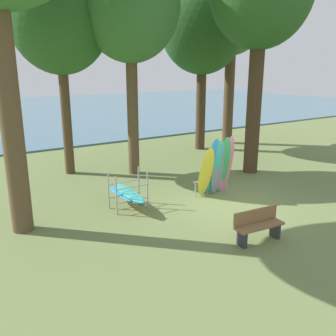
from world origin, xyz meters
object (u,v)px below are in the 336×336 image
object	(u,v)px
tree_far_right_back	(203,24)
board_storage_rack	(128,194)
leaning_board_pile	(217,168)
tree_deep_back	(232,17)
tree_mid_behind	(59,15)
park_bench	(258,225)
tree_far_left_back	(130,5)

from	to	relation	value
tree_far_right_back	board_storage_rack	distance (m)	11.18
leaning_board_pile	tree_deep_back	bearing A→B (deg)	46.27
tree_far_right_back	tree_deep_back	size ratio (longest dim) A/B	0.98
tree_far_right_back	tree_mid_behind	bearing A→B (deg)	-173.79
tree_far_right_back	leaning_board_pile	bearing A→B (deg)	-123.14
tree_mid_behind	board_storage_rack	xyz separation A→B (m)	(0.30, -5.01, -5.90)
tree_far_right_back	leaning_board_pile	xyz separation A→B (m)	(-4.21, -6.45, -5.51)
board_storage_rack	park_bench	world-z (taller)	board_storage_rack
tree_mid_behind	tree_far_left_back	distance (m)	2.79
tree_mid_behind	tree_deep_back	world-z (taller)	tree_deep_back
tree_deep_back	leaning_board_pile	distance (m)	11.25
leaning_board_pile	board_storage_rack	bearing A→B (deg)	169.04
park_bench	tree_far_left_back	bearing A→B (deg)	88.44
tree_far_right_back	park_bench	xyz separation A→B (m)	(-5.53, -9.75, -6.08)
leaning_board_pile	board_storage_rack	world-z (taller)	leaning_board_pile
tree_mid_behind	board_storage_rack	size ratio (longest dim) A/B	4.09
tree_far_left_back	board_storage_rack	xyz separation A→B (m)	(-2.03, -3.51, -6.26)
tree_far_left_back	park_bench	xyz separation A→B (m)	(-0.20, -7.42, -6.28)
board_storage_rack	tree_deep_back	bearing A→B (deg)	32.76
tree_far_left_back	tree_far_right_back	bearing A→B (deg)	23.61
tree_far_left_back	park_bench	size ratio (longest dim) A/B	6.33
tree_far_left_back	tree_deep_back	distance (m)	8.16
tree_deep_back	leaning_board_pile	bearing A→B (deg)	-133.73
tree_far_left_back	leaning_board_pile	bearing A→B (deg)	-74.79
park_bench	board_storage_rack	bearing A→B (deg)	115.02
leaning_board_pile	tree_far_left_back	bearing A→B (deg)	105.21
tree_deep_back	leaning_board_pile	size ratio (longest dim) A/B	4.32
tree_far_left_back	leaning_board_pile	size ratio (longest dim) A/B	4.17
board_storage_rack	park_bench	bearing A→B (deg)	-64.98
leaning_board_pile	tree_far_right_back	bearing A→B (deg)	56.86
tree_far_left_back	park_bench	distance (m)	9.73
tree_far_left_back	tree_far_right_back	size ratio (longest dim) A/B	0.99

